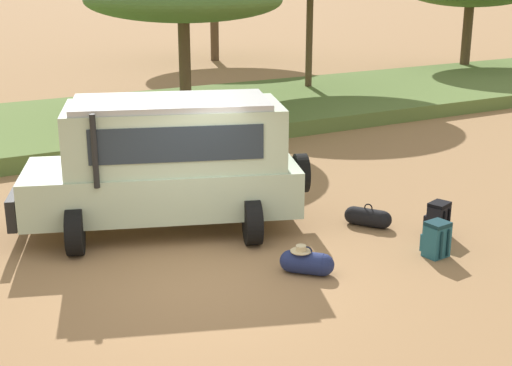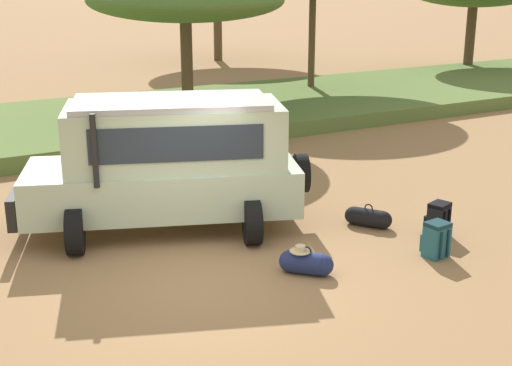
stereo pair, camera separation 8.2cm
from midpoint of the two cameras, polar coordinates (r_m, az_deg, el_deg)
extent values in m
plane|color=#9E754C|center=(11.33, -4.43, -7.65)|extent=(320.00, 320.00, 0.00)
cube|color=#5B7538|center=(21.13, -16.88, 4.10)|extent=(120.00, 7.00, 0.44)
cube|color=#B2C6A8|center=(13.17, -7.66, -0.32)|extent=(5.25, 3.47, 0.84)
cube|color=#B2C6A8|center=(12.91, -6.72, 3.83)|extent=(4.20, 2.99, 1.10)
cube|color=#232D38|center=(12.96, -13.46, 3.30)|extent=(0.59, 1.48, 0.77)
cube|color=#232D38|center=(12.03, -6.54, 3.08)|extent=(2.77, 1.05, 0.60)
cube|color=#232D38|center=(13.78, -6.89, 4.89)|extent=(2.77, 1.05, 0.60)
cube|color=#B7B7B7|center=(12.79, -7.04, 6.44)|extent=(3.81, 2.78, 0.10)
cube|color=black|center=(13.43, -18.65, -1.52)|extent=(0.70, 1.57, 0.56)
cylinder|color=black|center=(12.00, -12.98, 2.47)|extent=(0.10, 0.10, 1.25)
cylinder|color=black|center=(12.45, -14.46, -3.82)|extent=(0.54, 0.85, 0.80)
cylinder|color=black|center=(14.28, -13.80, -1.05)|extent=(0.54, 0.85, 0.80)
cylinder|color=black|center=(12.50, -0.47, -3.16)|extent=(0.54, 0.85, 0.80)
cylinder|color=black|center=(14.32, -1.62, -0.49)|extent=(0.54, 0.85, 0.80)
cylinder|color=black|center=(13.41, 3.44, 0.80)|extent=(0.46, 0.77, 0.74)
cube|color=#235B6B|center=(12.39, 14.06, -4.52)|extent=(0.42, 0.35, 0.55)
cube|color=#235B6B|center=(12.53, 13.36, -4.56)|extent=(0.30, 0.11, 0.30)
cube|color=#13323A|center=(12.28, 14.17, -3.20)|extent=(0.40, 0.37, 0.07)
cylinder|color=#13323A|center=(12.22, 14.42, -4.85)|extent=(0.04, 0.04, 0.47)
cylinder|color=#13323A|center=(12.35, 14.94, -4.66)|extent=(0.04, 0.04, 0.47)
cube|color=black|center=(13.31, 14.20, -2.95)|extent=(0.47, 0.40, 0.57)
cube|color=black|center=(13.41, 13.50, -3.07)|extent=(0.31, 0.17, 0.31)
cube|color=black|center=(13.21, 14.30, -1.67)|extent=(0.45, 0.40, 0.07)
cylinder|color=black|center=(13.17, 14.64, -3.21)|extent=(0.04, 0.04, 0.48)
cylinder|color=black|center=(13.32, 14.99, -3.00)|extent=(0.04, 0.04, 0.48)
cylinder|color=navy|center=(11.44, 3.88, -6.39)|extent=(0.63, 0.63, 0.36)
sphere|color=navy|center=(11.49, 2.58, -6.25)|extent=(0.36, 0.36, 0.36)
sphere|color=navy|center=(11.39, 5.19, -6.53)|extent=(0.36, 0.36, 0.36)
torus|color=#121834|center=(11.36, 3.90, -5.46)|extent=(0.13, 0.13, 0.16)
cylinder|color=beige|center=(11.38, 3.41, -5.45)|extent=(0.34, 0.34, 0.02)
cylinder|color=beige|center=(11.36, 3.41, -5.22)|extent=(0.17, 0.17, 0.09)
cylinder|color=black|center=(13.57, 8.77, -2.73)|extent=(0.61, 0.67, 0.34)
sphere|color=black|center=(13.49, 9.94, -2.92)|extent=(0.33, 0.33, 0.33)
sphere|color=black|center=(13.65, 7.61, -2.55)|extent=(0.33, 0.33, 0.33)
torus|color=black|center=(13.50, 8.81, -1.97)|extent=(0.11, 0.15, 0.16)
cylinder|color=brown|center=(20.93, -5.80, 8.53)|extent=(0.34, 0.34, 3.24)
ellipsoid|color=#476B2D|center=(20.72, -5.98, 14.38)|extent=(5.47, 5.98, 1.21)
cylinder|color=brown|center=(26.08, 4.18, 10.94)|extent=(0.24, 0.24, 3.82)
cylinder|color=brown|center=(36.38, -3.42, 12.99)|extent=(0.42, 0.42, 4.14)
cylinder|color=brown|center=(33.09, 16.42, 10.96)|extent=(0.41, 0.41, 3.05)
camera|label=1|loc=(0.04, -90.19, -0.06)|focal=50.00mm
camera|label=2|loc=(0.04, 89.81, 0.06)|focal=50.00mm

